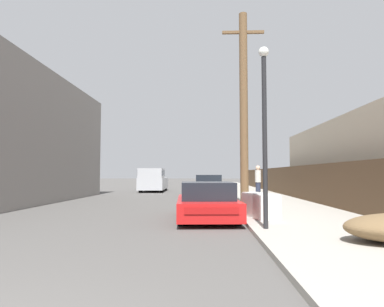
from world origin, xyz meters
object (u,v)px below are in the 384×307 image
at_px(car_parked_mid, 208,186).
at_px(pedestrian, 258,181).
at_px(street_lamp, 265,122).
at_px(pickup_truck, 153,180).
at_px(discarded_fridge, 260,205).
at_px(utility_pole, 244,106).
at_px(parked_sports_car_red, 207,202).

xyz_separation_m(car_parked_mid, pedestrian, (2.80, -2.73, 0.41)).
bearing_deg(street_lamp, pickup_truck, 106.28).
bearing_deg(discarded_fridge, car_parked_mid, 85.92).
bearing_deg(car_parked_mid, utility_pole, -80.41).
bearing_deg(street_lamp, pedestrian, 82.04).
bearing_deg(discarded_fridge, utility_pole, 79.53).
bearing_deg(pedestrian, pickup_truck, 130.14).
xyz_separation_m(discarded_fridge, pickup_truck, (-6.01, 17.51, 0.46)).
relative_size(discarded_fridge, car_parked_mid, 0.44).
bearing_deg(utility_pole, street_lamp, -91.67).
height_order(car_parked_mid, pickup_truck, pickup_truck).
distance_m(parked_sports_car_red, street_lamp, 3.63).
relative_size(parked_sports_car_red, car_parked_mid, 0.99).
height_order(car_parked_mid, street_lamp, street_lamp).
bearing_deg(street_lamp, utility_pole, 88.33).
distance_m(pickup_truck, street_lamp, 20.70).
relative_size(pickup_truck, pedestrian, 3.07).
height_order(discarded_fridge, parked_sports_car_red, parked_sports_car_red).
height_order(discarded_fridge, pickup_truck, pickup_truck).
bearing_deg(pedestrian, parked_sports_car_red, -109.15).
relative_size(discarded_fridge, street_lamp, 0.42).
distance_m(car_parked_mid, pickup_truck, 7.49).
xyz_separation_m(pickup_truck, street_lamp, (5.78, -19.79, 1.83)).
relative_size(car_parked_mid, pedestrian, 2.39).
bearing_deg(utility_pole, parked_sports_car_red, -115.22).
bearing_deg(pickup_truck, utility_pole, 111.69).
relative_size(street_lamp, pedestrian, 2.51).
distance_m(discarded_fridge, utility_pole, 5.29).
height_order(utility_pole, street_lamp, utility_pole).
bearing_deg(discarded_fridge, parked_sports_car_red, 161.98).
relative_size(parked_sports_car_red, pedestrian, 2.37).
bearing_deg(utility_pole, discarded_fridge, -89.08).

